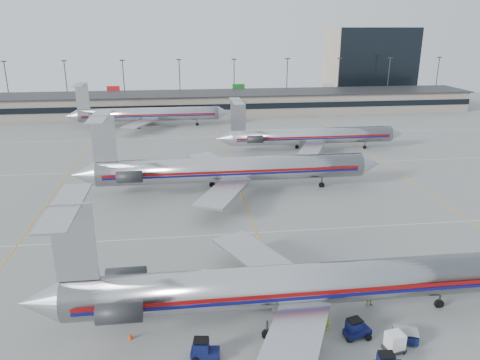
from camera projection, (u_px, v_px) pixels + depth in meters
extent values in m
plane|color=gray|center=(271.00, 270.00, 51.88)|extent=(260.00, 260.00, 0.00)
cube|color=silver|center=(256.00, 233.00, 61.29)|extent=(160.00, 0.15, 0.02)
cube|color=gray|center=(210.00, 103.00, 143.14)|extent=(160.00, 16.00, 6.00)
cube|color=black|center=(212.00, 107.00, 135.46)|extent=(160.00, 0.20, 1.60)
cube|color=#2D2D30|center=(210.00, 93.00, 142.16)|extent=(162.00, 17.00, 0.30)
cylinder|color=#38383D|center=(7.00, 86.00, 147.25)|extent=(0.30, 0.30, 15.00)
cube|color=#2D2D30|center=(4.00, 61.00, 144.85)|extent=(1.60, 0.40, 0.35)
cylinder|color=#38383D|center=(67.00, 85.00, 149.43)|extent=(0.30, 0.30, 15.00)
cube|color=#2D2D30|center=(64.00, 61.00, 147.03)|extent=(1.60, 0.40, 0.35)
cylinder|color=#38383D|center=(124.00, 84.00, 151.62)|extent=(0.30, 0.30, 15.00)
cube|color=#2D2D30|center=(122.00, 60.00, 149.21)|extent=(1.60, 0.40, 0.35)
cylinder|color=#38383D|center=(180.00, 83.00, 153.80)|extent=(0.30, 0.30, 15.00)
cube|color=#2D2D30|center=(179.00, 60.00, 151.40)|extent=(1.60, 0.40, 0.35)
cylinder|color=#38383D|center=(234.00, 83.00, 155.98)|extent=(0.30, 0.30, 15.00)
cube|color=#2D2D30|center=(234.00, 59.00, 153.58)|extent=(1.60, 0.40, 0.35)
cylinder|color=#38383D|center=(287.00, 82.00, 158.16)|extent=(0.30, 0.30, 15.00)
cube|color=#2D2D30|center=(288.00, 59.00, 155.76)|extent=(1.60, 0.40, 0.35)
cylinder|color=#38383D|center=(338.00, 81.00, 160.35)|extent=(0.30, 0.30, 15.00)
cube|color=#2D2D30|center=(340.00, 58.00, 157.94)|extent=(1.60, 0.40, 0.35)
cylinder|color=#38383D|center=(388.00, 80.00, 162.53)|extent=(0.30, 0.30, 15.00)
cube|color=#2D2D30|center=(390.00, 58.00, 160.13)|extent=(1.60, 0.40, 0.35)
cylinder|color=#38383D|center=(437.00, 80.00, 164.71)|extent=(0.30, 0.30, 15.00)
cube|color=#2D2D30|center=(440.00, 57.00, 162.31)|extent=(1.60, 0.40, 0.35)
cube|color=tan|center=(369.00, 62.00, 175.88)|extent=(30.00, 20.00, 25.00)
cylinder|color=#B7B7BC|center=(296.00, 285.00, 42.32)|extent=(40.78, 3.77, 3.77)
cone|color=#B3B3B8|center=(40.00, 302.00, 39.62)|extent=(3.67, 3.77, 3.77)
cube|color=maroon|center=(301.00, 295.00, 40.49)|extent=(38.74, 0.05, 0.36)
cube|color=#0C0C58|center=(301.00, 299.00, 40.61)|extent=(38.74, 0.05, 0.29)
cube|color=#B3B3B8|center=(260.00, 259.00, 49.11)|extent=(9.48, 13.82, 0.33)
cube|color=#B3B3B8|center=(292.00, 347.00, 35.68)|extent=(9.48, 13.82, 0.33)
cube|color=#B3B3B8|center=(74.00, 243.00, 38.34)|extent=(3.47, 0.25, 6.93)
cube|color=#B3B3B8|center=(65.00, 206.00, 37.27)|extent=(2.45, 10.71, 0.18)
cylinder|color=#2D2D30|center=(127.00, 276.00, 43.10)|extent=(3.67, 1.73, 1.73)
cylinder|color=#2D2D30|center=(119.00, 313.00, 37.63)|extent=(3.67, 1.73, 1.73)
cylinder|color=#2D2D30|center=(440.00, 299.00, 44.91)|extent=(0.20, 0.20, 1.68)
cylinder|color=#2D2D30|center=(267.00, 329.00, 40.51)|extent=(0.20, 0.20, 1.68)
cylinder|color=#2D2D30|center=(258.00, 298.00, 45.11)|extent=(0.20, 0.20, 1.68)
cylinder|color=black|center=(439.00, 304.00, 45.06)|extent=(0.92, 0.31, 0.92)
cylinder|color=#B7B7BC|center=(233.00, 169.00, 75.48)|extent=(42.85, 3.96, 3.96)
cone|color=#B7B7BC|center=(370.00, 164.00, 78.28)|extent=(3.43, 3.96, 3.96)
cone|color=#B3B3B8|center=(84.00, 175.00, 72.65)|extent=(3.86, 3.96, 3.96)
cube|color=maroon|center=(234.00, 172.00, 73.55)|extent=(40.71, 0.05, 0.37)
cube|color=#0C0C58|center=(234.00, 174.00, 73.69)|extent=(40.71, 0.05, 0.30)
cube|color=#B3B3B8|center=(216.00, 163.00, 82.61)|extent=(9.96, 14.52, 0.34)
cube|color=#B3B3B8|center=(224.00, 192.00, 68.50)|extent=(9.96, 14.52, 0.34)
cube|color=#B3B3B8|center=(104.00, 139.00, 71.30)|extent=(3.64, 0.27, 7.29)
cube|color=#B3B3B8|center=(99.00, 117.00, 70.17)|extent=(2.57, 11.25, 0.19)
cylinder|color=#2D2D30|center=(133.00, 166.00, 76.30)|extent=(3.86, 1.82, 1.82)
cylinder|color=#2D2D30|center=(129.00, 177.00, 70.55)|extent=(3.86, 1.82, 1.82)
cylinder|color=#2D2D30|center=(322.00, 182.00, 78.20)|extent=(0.21, 0.21, 1.77)
cylinder|color=#2D2D30|center=(214.00, 192.00, 73.58)|extent=(0.21, 0.21, 1.77)
cylinder|color=#2D2D30|center=(212.00, 182.00, 78.41)|extent=(0.21, 0.21, 1.77)
cylinder|color=black|center=(322.00, 185.00, 78.36)|extent=(0.96, 0.32, 0.96)
cylinder|color=#B7B7BC|center=(312.00, 136.00, 100.29)|extent=(34.96, 3.40, 3.40)
cone|color=#B7B7BC|center=(396.00, 133.00, 102.58)|extent=(2.94, 3.40, 3.40)
cone|color=#B3B3B8|center=(224.00, 139.00, 97.97)|extent=(3.31, 3.40, 3.40)
cube|color=maroon|center=(315.00, 137.00, 98.63)|extent=(33.22, 0.05, 0.32)
cube|color=#0C0C58|center=(315.00, 139.00, 98.75)|extent=(33.22, 0.05, 0.26)
cube|color=#B3B3B8|center=(297.00, 134.00, 106.41)|extent=(8.56, 12.47, 0.29)
cube|color=#B3B3B8|center=(312.00, 148.00, 94.29)|extent=(8.56, 12.47, 0.29)
cube|color=#B3B3B8|center=(238.00, 115.00, 96.81)|extent=(3.13, 0.23, 6.26)
cube|color=#B3B3B8|center=(237.00, 101.00, 95.84)|extent=(2.21, 9.66, 0.17)
cylinder|color=#2D2D30|center=(251.00, 134.00, 101.10)|extent=(3.31, 1.56, 1.56)
cylinder|color=#2D2D30|center=(255.00, 139.00, 96.17)|extent=(3.31, 1.56, 1.56)
cylinder|color=#2D2D30|center=(365.00, 145.00, 102.52)|extent=(0.18, 0.18, 1.52)
cylinder|color=#2D2D30|center=(302.00, 150.00, 98.65)|extent=(0.18, 0.18, 1.52)
cylinder|color=#2D2D30|center=(297.00, 145.00, 102.81)|extent=(0.18, 0.18, 1.52)
cylinder|color=black|center=(365.00, 147.00, 102.65)|extent=(0.83, 0.28, 0.83)
cylinder|color=#B7B7BC|center=(150.00, 114.00, 123.74)|extent=(36.42, 3.55, 3.55)
cone|color=#B7B7BC|center=(224.00, 113.00, 126.14)|extent=(3.07, 3.55, 3.55)
cone|color=#B3B3B8|center=(72.00, 116.00, 121.33)|extent=(3.45, 3.55, 3.55)
cube|color=maroon|center=(149.00, 115.00, 122.02)|extent=(34.59, 0.05, 0.34)
cube|color=#0C0C58|center=(149.00, 116.00, 122.14)|extent=(34.59, 0.05, 0.27)
cube|color=#B3B3B8|center=(144.00, 113.00, 130.13)|extent=(8.91, 12.99, 0.31)
cube|color=#B3B3B8|center=(141.00, 123.00, 117.50)|extent=(8.91, 12.99, 0.31)
cube|color=#B3B3B8|center=(82.00, 96.00, 120.12)|extent=(3.26, 0.24, 6.52)
cube|color=#B3B3B8|center=(80.00, 84.00, 119.11)|extent=(2.30, 10.06, 0.17)
cylinder|color=#2D2D30|center=(99.00, 113.00, 124.59)|extent=(3.45, 1.63, 1.63)
cylinder|color=#2D2D30|center=(96.00, 116.00, 119.46)|extent=(3.45, 1.63, 1.63)
cylinder|color=#2D2D30|center=(197.00, 123.00, 126.06)|extent=(0.19, 0.19, 1.58)
cylinder|color=#2D2D30|center=(139.00, 126.00, 122.04)|extent=(0.19, 0.19, 1.58)
cylinder|color=#2D2D30|center=(140.00, 122.00, 126.37)|extent=(0.19, 0.19, 1.58)
cylinder|color=black|center=(197.00, 124.00, 126.21)|extent=(0.86, 0.29, 0.86)
cube|color=#0B103C|center=(205.00, 353.00, 38.04)|extent=(2.46, 1.50, 0.53)
cube|color=#0B103C|center=(201.00, 346.00, 37.80)|extent=(1.41, 1.23, 0.95)
cube|color=black|center=(201.00, 340.00, 37.60)|extent=(1.35, 1.17, 0.08)
cylinder|color=black|center=(215.00, 350.00, 38.72)|extent=(0.59, 0.19, 0.59)
cylinder|color=black|center=(216.00, 359.00, 37.73)|extent=(0.59, 0.19, 0.59)
cylinder|color=black|center=(195.00, 352.00, 38.52)|extent=(0.59, 0.19, 0.59)
cube|color=#0B103C|center=(357.00, 332.00, 40.60)|extent=(2.52, 1.70, 0.52)
cube|color=#0B103C|center=(354.00, 326.00, 40.36)|extent=(1.48, 1.33, 0.94)
cube|color=black|center=(355.00, 320.00, 40.17)|extent=(1.42, 1.27, 0.08)
cylinder|color=black|center=(364.00, 330.00, 41.28)|extent=(0.58, 0.19, 0.58)
cylinder|color=black|center=(368.00, 338.00, 40.30)|extent=(0.58, 0.19, 0.58)
cylinder|color=black|center=(346.00, 332.00, 41.08)|extent=(0.58, 0.19, 0.58)
cylinder|color=black|center=(350.00, 339.00, 40.10)|extent=(0.58, 0.19, 0.58)
cube|color=black|center=(387.00, 354.00, 36.02)|extent=(1.27, 1.09, 0.08)
cube|color=gray|center=(292.00, 357.00, 36.91)|extent=(2.06, 1.69, 0.06)
cube|color=#0B103C|center=(405.00, 336.00, 40.04)|extent=(2.40, 2.02, 0.75)
cube|color=gray|center=(406.00, 331.00, 39.87)|extent=(2.40, 2.02, 0.06)
cylinder|color=black|center=(410.00, 335.00, 40.81)|extent=(0.39, 0.15, 0.39)
cylinder|color=black|center=(416.00, 344.00, 39.70)|extent=(0.39, 0.15, 0.39)
cylinder|color=black|center=(393.00, 336.00, 40.63)|extent=(0.39, 0.15, 0.39)
cylinder|color=black|center=(400.00, 345.00, 39.52)|extent=(0.39, 0.15, 0.39)
cube|color=#2D2D30|center=(394.00, 348.00, 39.06)|extent=(1.83, 1.62, 0.27)
cube|color=white|center=(395.00, 340.00, 38.81)|extent=(1.55, 1.48, 1.34)
cylinder|color=black|center=(398.00, 345.00, 39.68)|extent=(0.21, 0.11, 0.21)
cylinder|color=black|center=(404.00, 353.00, 38.67)|extent=(0.21, 0.11, 0.21)
cylinder|color=black|center=(384.00, 346.00, 39.53)|extent=(0.21, 0.11, 0.21)
cylinder|color=black|center=(389.00, 354.00, 38.52)|extent=(0.21, 0.11, 0.21)
cube|color=gray|center=(287.00, 304.00, 45.00)|extent=(3.46, 1.73, 0.46)
cube|color=#2D2D30|center=(293.00, 294.00, 44.73)|extent=(3.45, 1.38, 1.18)
cylinder|color=black|center=(298.00, 301.00, 45.68)|extent=(0.46, 0.15, 0.46)
cylinder|color=black|center=(301.00, 307.00, 44.73)|extent=(0.46, 0.15, 0.46)
cylinder|color=black|center=(274.00, 303.00, 45.39)|extent=(0.46, 0.15, 0.46)
cylinder|color=black|center=(276.00, 309.00, 44.44)|extent=(0.46, 0.15, 0.46)
imported|color=#A2D113|center=(327.00, 322.00, 41.37)|extent=(0.75, 0.62, 1.78)
imported|color=#B0BF12|center=(371.00, 297.00, 45.19)|extent=(0.88, 0.70, 1.75)
cone|color=#F23C08|center=(130.00, 336.00, 40.53)|extent=(0.57, 0.57, 0.59)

